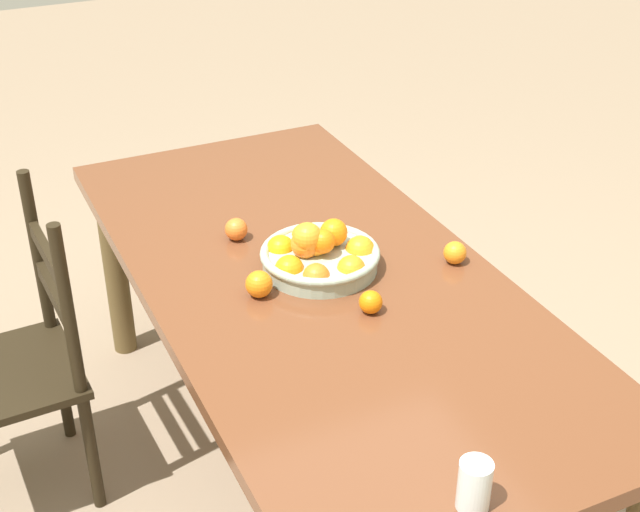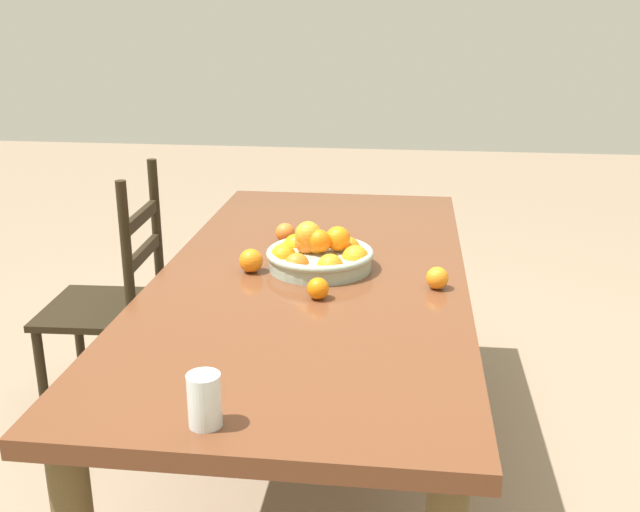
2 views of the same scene
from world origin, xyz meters
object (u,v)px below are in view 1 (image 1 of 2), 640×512
at_px(dining_table, 319,303).
at_px(fruit_bowl, 319,254).
at_px(orange_loose_2, 259,284).
at_px(drinking_glass, 474,485).
at_px(chair_near_window, 19,369).
at_px(orange_loose_3, 455,253).
at_px(orange_loose_1, 371,302).
at_px(orange_loose_0, 236,229).

relative_size(dining_table, fruit_bowl, 5.99).
height_order(orange_loose_2, drinking_glass, drinking_glass).
bearing_deg(dining_table, orange_loose_2, 98.54).
xyz_separation_m(fruit_bowl, orange_loose_2, (-0.06, 0.20, -0.01)).
xyz_separation_m(dining_table, chair_near_window, (0.33, 0.80, -0.20)).
xyz_separation_m(orange_loose_3, drinking_glass, (-0.79, 0.46, 0.02)).
distance_m(fruit_bowl, orange_loose_3, 0.38).
relative_size(chair_near_window, orange_loose_1, 15.70).
bearing_deg(orange_loose_0, orange_loose_3, -127.33).
bearing_deg(fruit_bowl, drinking_glass, 173.31).
bearing_deg(orange_loose_3, orange_loose_1, 109.99).
distance_m(chair_near_window, orange_loose_0, 0.74).
relative_size(orange_loose_0, orange_loose_2, 0.92).
relative_size(dining_table, chair_near_window, 2.08).
xyz_separation_m(orange_loose_0, orange_loose_2, (-0.31, 0.05, 0.00)).
height_order(orange_loose_1, orange_loose_2, orange_loose_2).
relative_size(orange_loose_2, drinking_glass, 0.67).
height_order(orange_loose_2, orange_loose_3, orange_loose_2).
bearing_deg(orange_loose_2, orange_loose_1, -130.05).
height_order(orange_loose_1, orange_loose_3, orange_loose_3).
distance_m(chair_near_window, fruit_bowl, 0.93).
xyz_separation_m(dining_table, orange_loose_2, (-0.03, 0.18, 0.13)).
bearing_deg(orange_loose_1, chair_near_window, 56.74).
relative_size(orange_loose_2, orange_loose_3, 1.12).
relative_size(fruit_bowl, orange_loose_1, 5.44).
xyz_separation_m(fruit_bowl, orange_loose_1, (-0.25, -0.03, -0.02)).
bearing_deg(drinking_glass, dining_table, -5.83).
bearing_deg(dining_table, drinking_glass, 174.17).
bearing_deg(drinking_glass, orange_loose_2, 6.16).
bearing_deg(orange_loose_2, chair_near_window, 59.60).
bearing_deg(orange_loose_0, orange_loose_1, -160.79).
bearing_deg(chair_near_window, fruit_bowl, 67.13).
distance_m(dining_table, orange_loose_1, 0.26).
bearing_deg(dining_table, orange_loose_0, 24.85).
distance_m(dining_table, drinking_glass, 0.91).
relative_size(dining_table, orange_loose_1, 32.59).
xyz_separation_m(fruit_bowl, orange_loose_3, (-0.13, -0.36, -0.01)).
bearing_deg(fruit_bowl, orange_loose_3, -110.39).
height_order(orange_loose_0, orange_loose_2, orange_loose_2).
height_order(dining_table, fruit_bowl, fruit_bowl).
bearing_deg(orange_loose_1, orange_loose_3, -70.01).
relative_size(fruit_bowl, orange_loose_2, 4.57).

